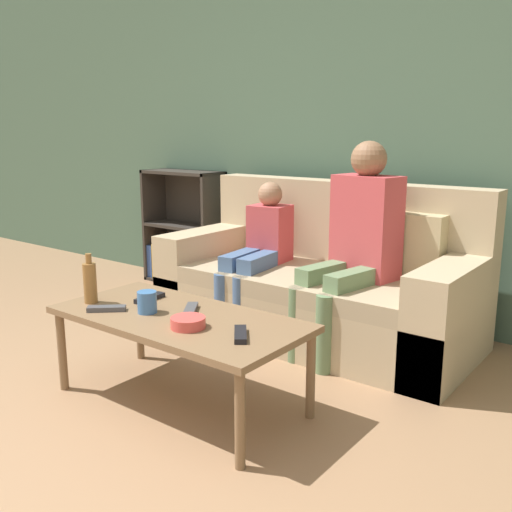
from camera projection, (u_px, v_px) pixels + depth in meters
wall_back at (352, 117)px, 3.70m from camera, size 12.00×0.06×2.60m
couch at (319, 287)px, 3.42m from camera, size 1.87×0.84×0.91m
bookshelf at (186, 243)px, 4.60m from camera, size 0.68×0.28×0.91m
coffee_table at (179, 324)px, 2.53m from camera, size 1.17×0.56×0.42m
person_adult at (358, 235)px, 3.11m from camera, size 0.42×0.64×1.16m
person_child at (259, 249)px, 3.48m from camera, size 0.29×0.61×0.91m
cup_near at (147, 302)px, 2.55m from camera, size 0.09×0.09×0.10m
tv_remote_0 at (150, 298)px, 2.74m from camera, size 0.06×0.17×0.02m
tv_remote_1 at (191, 310)px, 2.56m from camera, size 0.14×0.17×0.02m
tv_remote_2 at (240, 334)px, 2.25m from camera, size 0.14×0.16×0.02m
tv_remote_3 at (106, 309)px, 2.58m from camera, size 0.16×0.15×0.02m
snack_bowl at (188, 322)px, 2.36m from camera, size 0.15×0.15×0.05m
bottle at (90, 282)px, 2.68m from camera, size 0.06×0.06×0.24m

